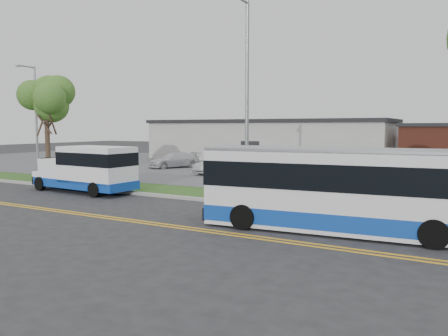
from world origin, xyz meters
The scene contains 18 objects.
ground centered at (0.00, 0.00, 0.00)m, with size 140.00×140.00×0.00m, color #28282B.
lane_line_north centered at (0.00, -3.85, 0.01)m, with size 70.00×0.12×0.01m, color gold.
lane_line_south centered at (0.00, -4.15, 0.01)m, with size 70.00×0.12×0.01m, color gold.
curb centered at (0.00, 1.10, 0.07)m, with size 80.00×0.30×0.15m, color #9E9B93.
verge centered at (0.00, 2.90, 0.05)m, with size 80.00×3.30×0.10m, color #284818.
parking_lot centered at (0.00, 17.00, 0.05)m, with size 80.00×25.00×0.10m, color #4C4C4F.
commercial_building centered at (-6.00, 27.00, 2.18)m, with size 25.40×10.40×4.35m.
brick_wing centered at (10.50, 26.00, 1.96)m, with size 6.30×7.30×3.90m.
tree_west centered at (-12.00, 3.20, 5.12)m, with size 4.40×4.40×6.91m.
streetlight_near centered at (3.00, 2.73, 5.23)m, with size 0.35×1.53×9.50m.
streetlight_far centered at (-16.00, 5.42, 4.48)m, with size 0.35×1.53×8.00m.
shuttle_bus centered at (-5.45, 0.51, 1.35)m, with size 6.72×2.59×2.53m.
transit_bus centered at (9.27, -1.80, 1.44)m, with size 10.42×3.25×2.84m.
pedestrian centered at (-8.55, 2.27, 0.95)m, with size 0.62×0.41×1.70m, color black.
parked_car_a centered at (-3.65, 11.39, 0.74)m, with size 1.36×3.91×1.29m, color #ACAFB3.
parked_car_b centered at (-9.36, 13.98, 0.75)m, with size 1.81×4.45×1.29m, color silver.
grocery_bag_left centered at (-8.85, 2.02, 0.26)m, with size 0.32×0.32×0.32m, color white.
grocery_bag_right centered at (-8.25, 2.52, 0.26)m, with size 0.32×0.32×0.32m, color white.
Camera 1 is at (12.45, -16.62, 3.56)m, focal length 35.00 mm.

